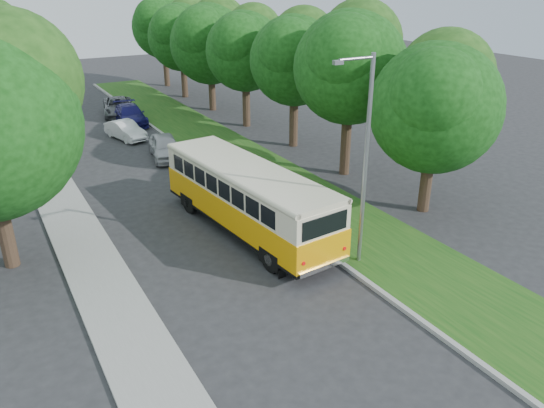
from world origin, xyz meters
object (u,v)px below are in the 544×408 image
car_silver (165,147)px  car_white (125,130)px  lamppost_near (364,157)px  car_grey (118,106)px  lamppost_far (31,96)px  vintage_bus (248,200)px  car_blue (130,115)px

car_silver → car_white: size_ratio=1.11×
lamppost_near → car_white: 22.04m
car_silver → car_grey: size_ratio=0.85×
car_grey → car_white: bearing=-88.9°
lamppost_near → car_silver: size_ratio=1.91×
lamppost_far → car_grey: 12.88m
lamppost_near → car_silver: lamppost_near is taller
lamppost_far → car_grey: lamppost_far is taller
vintage_bus → car_white: (-0.70, 16.91, -0.90)m
lamppost_near → car_grey: (-1.70, 28.62, -3.68)m
vintage_bus → car_grey: size_ratio=2.07×
vintage_bus → car_silver: (0.30, 11.62, -0.81)m
lamppost_near → car_white: (-3.10, 21.49, -3.75)m
lamppost_near → car_blue: lamppost_near is taller
car_blue → car_grey: car_blue is taller
car_silver → car_blue: 9.18m
lamppost_far → car_silver: 7.95m
vintage_bus → car_blue: vintage_bus is taller
car_grey → lamppost_near: bearing=-74.4°
lamppost_far → car_white: bearing=27.3°
lamppost_far → car_white: (5.80, 2.99, -3.49)m
car_white → car_blue: bearing=55.7°
car_silver → car_blue: size_ratio=0.87×
car_blue → car_grey: bearing=95.8°
vintage_bus → car_white: vintage_bus is taller
lamppost_near → car_silver: bearing=97.4°
lamppost_far → car_blue: (7.25, 6.86, -3.42)m
lamppost_near → lamppost_far: (-8.91, 18.50, -0.25)m
car_blue → lamppost_far: bearing=-131.5°
lamppost_near → car_blue: (-1.66, 25.36, -3.67)m
lamppost_near → car_grey: lamppost_near is taller
car_blue → car_grey: 3.25m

